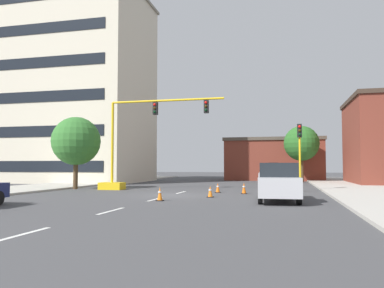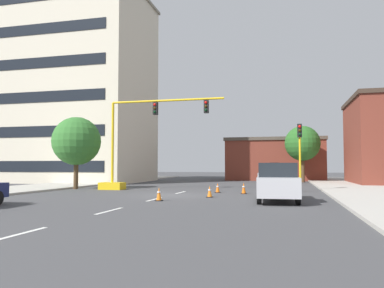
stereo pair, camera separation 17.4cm
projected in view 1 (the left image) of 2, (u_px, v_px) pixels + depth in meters
name	position (u px, v px, depth m)	size (l,w,h in m)	color
ground_plane	(171.00, 195.00, 23.91)	(160.00, 160.00, 0.00)	#424244
sidewalk_left	(63.00, 185.00, 34.60)	(6.00, 56.00, 0.14)	#B2ADA3
sidewalk_right	(361.00, 189.00, 28.78)	(6.00, 56.00, 0.14)	#B2ADA3
lane_stripe_seg_0	(22.00, 234.00, 10.32)	(0.16, 2.40, 0.01)	silver
lane_stripe_seg_1	(111.00, 211.00, 15.66)	(0.16, 2.40, 0.01)	silver
lane_stripe_seg_2	(155.00, 199.00, 21.00)	(0.16, 2.40, 0.01)	silver
lane_stripe_seg_3	(181.00, 192.00, 26.34)	(0.16, 2.40, 0.01)	silver
building_tall_left	(79.00, 89.00, 44.27)	(15.46, 12.22, 21.40)	beige
building_brick_center	(274.00, 159.00, 49.10)	(12.19, 7.54, 5.29)	brown
traffic_signal_gantry	(127.00, 160.00, 29.30)	(9.65, 1.20, 6.83)	yellow
traffic_light_pole_right	(300.00, 142.00, 27.12)	(0.32, 0.47, 4.80)	yellow
tree_left_near	(76.00, 141.00, 30.24)	(3.82, 3.82, 5.70)	#4C3823
tree_right_far	(302.00, 144.00, 42.39)	(3.87, 3.87, 6.23)	#4C3823
pickup_truck_silver	(278.00, 182.00, 19.96)	(2.27, 5.49, 1.99)	#BCBCC1
traffic_cone_roadside_a	(244.00, 188.00, 25.07)	(0.36, 0.36, 0.74)	black
traffic_cone_roadside_b	(218.00, 188.00, 26.15)	(0.36, 0.36, 0.67)	black
traffic_cone_roadside_c	(160.00, 194.00, 20.10)	(0.36, 0.36, 0.73)	black
traffic_cone_roadside_d	(210.00, 192.00, 22.32)	(0.36, 0.36, 0.68)	black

